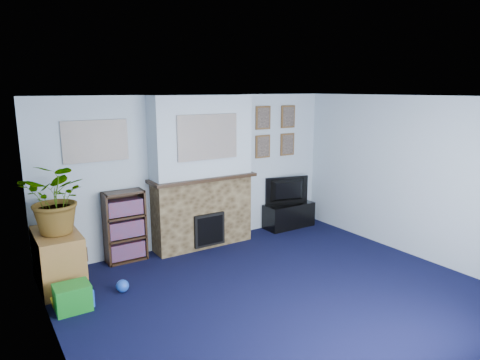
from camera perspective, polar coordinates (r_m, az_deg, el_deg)
floor at (r=5.49m, az=5.47°, el=-14.99°), size 5.00×4.50×0.01m
ceiling at (r=4.89m, az=6.04°, el=10.94°), size 5.00×4.50×0.01m
wall_back at (r=6.91m, az=-5.88°, el=1.25°), size 5.00×0.04×2.40m
wall_front at (r=3.66m, az=28.45°, el=-10.11°), size 5.00×0.04×2.40m
wall_left at (r=4.07m, az=-23.36°, el=-7.45°), size 0.04×4.50×2.40m
wall_right at (r=6.86m, az=22.38°, el=0.30°), size 0.04×4.50×2.40m
chimney_breast at (r=6.74m, az=-5.09°, el=0.84°), size 1.72×0.50×2.40m
collage_main at (r=6.46m, az=-4.32°, el=5.73°), size 1.00×0.03×0.68m
collage_left at (r=6.28m, az=-18.69°, el=4.94°), size 0.90×0.03×0.58m
portrait_tl at (r=7.47m, az=3.09°, el=8.29°), size 0.30×0.03×0.40m
portrait_tr at (r=7.80m, az=6.41°, el=8.39°), size 0.30×0.03×0.40m
portrait_bl at (r=7.52m, az=3.05°, el=4.48°), size 0.30×0.03×0.40m
portrait_br at (r=7.85m, az=6.32°, el=4.75°), size 0.30×0.03×0.40m
tv_stand at (r=7.90m, az=6.51°, el=-4.66°), size 0.93×0.39×0.44m
television at (r=7.80m, az=6.50°, el=-1.41°), size 0.84×0.31×0.48m
bookshelf at (r=6.51m, az=-15.09°, el=-6.17°), size 0.58×0.28×1.05m
sideboard at (r=6.02m, az=-23.06°, el=-9.76°), size 0.51×0.92×0.72m
potted_plant at (r=5.74m, az=-23.15°, el=-2.22°), size 1.07×1.05×0.90m
mantel_clock at (r=6.65m, az=-5.70°, el=0.99°), size 0.09×0.06×0.13m
mantel_candle at (r=6.81m, az=-3.05°, el=1.38°), size 0.04×0.04×0.14m
mantel_teddy at (r=6.49m, az=-8.62°, el=0.60°), size 0.13×0.13×0.13m
mantel_can at (r=7.04m, az=0.16°, el=1.59°), size 0.06×0.06×0.13m
green_crate at (r=5.43m, az=-21.41°, el=-14.50°), size 0.39×0.31×0.31m
toy_ball at (r=5.69m, az=-15.41°, el=-13.37°), size 0.16×0.16×0.16m
toy_block at (r=5.46m, az=-20.05°, el=-14.57°), size 0.20×0.20×0.21m
toy_tube at (r=5.63m, az=-22.43°, el=-14.40°), size 0.30×0.13×0.17m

